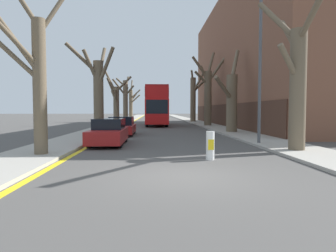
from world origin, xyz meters
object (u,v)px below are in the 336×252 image
Objects in this scene: street_tree_left_4 at (131,102)px; parked_car_1 at (121,126)px; street_tree_right_1 at (232,99)px; lamp_post at (258,59)px; street_tree_right_3 at (194,98)px; traffic_bollard at (210,146)px; street_tree_left_0 at (37,75)px; street_tree_right_0 at (297,79)px; street_tree_right_2 at (208,93)px; double_decker_bus at (157,104)px; street_tree_left_3 at (125,99)px; street_tree_left_2 at (116,102)px; parked_car_0 at (109,132)px; street_tree_left_1 at (98,90)px.

street_tree_left_4 is 37.84m from parked_car_1.
lamp_post is at bearing -95.44° from street_tree_right_1.
street_tree_right_1 is 0.89× the size of street_tree_right_3.
traffic_bollard is at bearing -126.31° from lamp_post.
street_tree_left_0 reaches higher than street_tree_right_1.
street_tree_right_0 is 0.85× the size of lamp_post.
street_tree_right_2 is 6.28m from double_decker_bus.
street_tree_left_0 is 0.92× the size of street_tree_left_4.
street_tree_left_0 is 48.17m from street_tree_left_4.
street_tree_right_3 reaches higher than street_tree_left_0.
street_tree_right_1 is 9.03m from parked_car_1.
street_tree_left_3 is 1.04× the size of street_tree_right_1.
double_decker_bus is 9.45× the size of traffic_bollard.
street_tree_left_3 is 0.93× the size of street_tree_right_3.
traffic_bollard is at bearing -100.05° from street_tree_right_2.
street_tree_right_0 is at bearing -90.37° from street_tree_right_1.
street_tree_left_2 is at bearing 98.71° from parked_car_1.
street_tree_right_0 reaches higher than double_decker_bus.
street_tree_right_0 is 9.58m from parked_car_0.
street_tree_right_3 is 30.84m from parked_car_0.
double_decker_bus is 14.02m from parked_car_1.
street_tree_right_0 is 5.19m from traffic_bollard.
parked_car_1 is at bearing 111.39° from traffic_bollard.
double_decker_bus is at bearing 104.07° from street_tree_right_0.
street_tree_left_2 reaches higher than parked_car_0.
street_tree_right_3 is (10.54, 21.51, 0.35)m from street_tree_left_1.
street_tree_left_3 is 33.75m from lamp_post.
street_tree_right_3 reaches higher than parked_car_1.
street_tree_right_3 is 11.23m from double_decker_bus.
street_tree_left_1 is 0.71× the size of double_decker_bus.
street_tree_left_3 reaches higher than street_tree_left_2.
lamp_post is at bearing -41.15° from parked_car_1.
street_tree_right_2 is at bearing -67.60° from street_tree_left_4.
traffic_bollard is at bearing -49.05° from parked_car_0.
street_tree_right_3 is 30.07m from lamp_post.
street_tree_right_2 is at bearing -11.70° from street_tree_left_2.
street_tree_right_1 is at bearing 47.74° from street_tree_left_0.
street_tree_left_4 is 1.78× the size of parked_car_0.
street_tree_left_3 reaches higher than parked_car_1.
street_tree_left_2 is 4.93m from double_decker_bus.
street_tree_left_2 is 14.08m from street_tree_right_3.
street_tree_left_1 is 1.58× the size of parked_car_1.
street_tree_right_2 is at bearing 43.61° from street_tree_left_1.
street_tree_right_3 is (10.67, 9.14, 0.89)m from street_tree_left_2.
parked_car_0 is 6.86m from traffic_bollard.
street_tree_left_2 is at bearing 90.04° from street_tree_left_0.
street_tree_left_2 is at bearing -139.44° from street_tree_right_3.
street_tree_right_2 is 8.13× the size of traffic_bollard.
street_tree_left_2 is 6.47× the size of traffic_bollard.
street_tree_right_3 is 0.78× the size of double_decker_bus.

